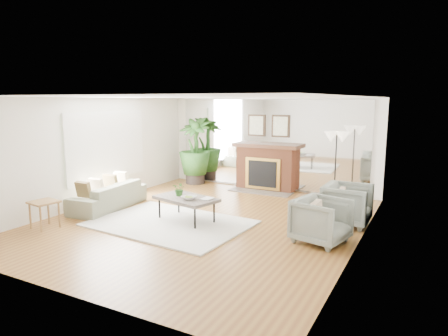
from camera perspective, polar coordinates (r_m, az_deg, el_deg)
The scene contains 18 objects.
ground at distance 8.22m, azimuth -2.81°, elevation -7.59°, with size 7.00×7.00×0.00m, color brown.
wall_left at distance 9.80m, azimuth -18.09°, elevation 2.24°, with size 0.02×7.00×2.50m, color white.
wall_right at distance 6.92m, azimuth 18.89°, elevation -0.74°, with size 0.02×7.00×2.50m, color white.
wall_back at distance 11.06m, azimuth 6.43°, elevation 3.45°, with size 6.00×0.02×2.50m, color white.
mirror_panel at distance 11.04m, azimuth 6.39°, elevation 3.44°, with size 5.40×0.04×2.40m, color silver.
window_panel at distance 10.05m, azimuth -16.36°, elevation 3.07°, with size 0.04×2.40×1.50m, color #B2E09E.
fireplace at distance 10.92m, azimuth 5.93°, elevation 0.26°, with size 1.85×0.83×2.05m.
area_rug at distance 8.10m, azimuth -7.72°, elevation -7.83°, with size 3.00×2.14×0.03m, color silver.
coffee_table at distance 8.11m, azimuth -5.44°, elevation -4.46°, with size 1.41×1.02×0.51m.
sofa at distance 9.48m, azimuth -16.19°, elevation -3.82°, with size 1.97×0.77×0.58m, color gray.
armchair_back at distance 8.28m, azimuth 17.20°, elevation -4.97°, with size 0.87×0.90×0.81m, color gray.
armchair_front at distance 7.13m, azimuth 13.75°, elevation -7.32°, with size 0.83×0.86×0.78m, color gray.
side_table at distance 8.41m, azimuth -24.33°, elevation -4.90°, with size 0.53×0.53×0.53m.
potted_ficus at distance 11.71m, azimuth -4.18°, elevation 2.76°, with size 0.98×0.98×1.93m.
floor_lamp at distance 9.34m, azimuth 15.77°, elevation 3.47°, with size 0.57×0.32×1.74m.
tabletop_plant at distance 8.19m, azimuth -6.36°, elevation -2.99°, with size 0.26×0.23×0.29m, color #366926.
fruit_bowl at distance 7.91m, azimuth -5.05°, elevation -4.24°, with size 0.28×0.28×0.07m, color olive.
book at distance 7.96m, azimuth -3.02°, elevation -4.31°, with size 0.20×0.27×0.02m, color olive.
Camera 1 is at (4.03, -6.74, 2.44)m, focal length 32.00 mm.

